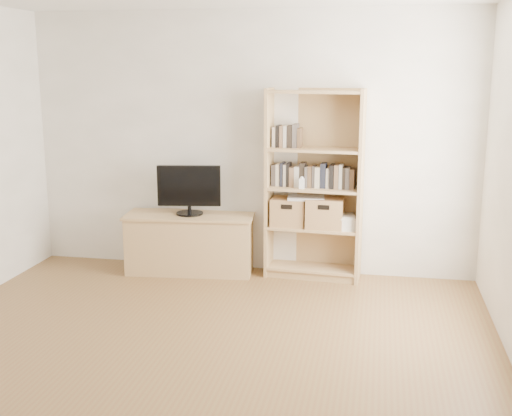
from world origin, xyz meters
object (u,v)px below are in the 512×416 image
(television, at_px, (189,190))
(tv_stand, at_px, (190,244))
(bookshelf, at_px, (314,185))
(laptop, at_px, (306,198))
(baby_monitor, at_px, (302,184))
(basket_right, at_px, (325,213))
(basket_left, at_px, (289,212))

(television, bearing_deg, tv_stand, 0.00)
(bookshelf, distance_m, laptop, 0.14)
(baby_monitor, distance_m, laptop, 0.18)
(television, xyz_separation_m, laptop, (1.17, 0.07, -0.04))
(basket_right, bearing_deg, baby_monitor, -158.26)
(television, distance_m, laptop, 1.17)
(laptop, bearing_deg, television, 177.66)
(bookshelf, height_order, basket_left, bookshelf)
(tv_stand, distance_m, basket_left, 1.06)
(television, bearing_deg, bookshelf, -6.12)
(baby_monitor, height_order, basket_left, baby_monitor)
(tv_stand, distance_m, basket_right, 1.41)
(tv_stand, relative_size, basket_right, 3.54)
(tv_stand, height_order, bookshelf, bookshelf)
(tv_stand, distance_m, baby_monitor, 1.31)
(television, xyz_separation_m, basket_left, (0.99, 0.08, -0.20))
(television, relative_size, basket_left, 1.89)
(bookshelf, distance_m, basket_left, 0.37)
(tv_stand, relative_size, laptop, 3.55)
(baby_monitor, relative_size, basket_left, 0.30)
(baby_monitor, bearing_deg, laptop, 68.45)
(bookshelf, height_order, television, bookshelf)
(baby_monitor, distance_m, basket_right, 0.38)
(tv_stand, bearing_deg, basket_left, -0.94)
(television, relative_size, baby_monitor, 6.39)
(television, relative_size, laptop, 1.79)
(basket_left, xyz_separation_m, basket_right, (0.36, -0.02, 0.01))
(basket_right, relative_size, laptop, 1.00)
(basket_left, relative_size, laptop, 0.94)
(television, height_order, basket_left, television)
(basket_left, bearing_deg, basket_right, -2.45)
(bookshelf, bearing_deg, tv_stand, -173.17)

